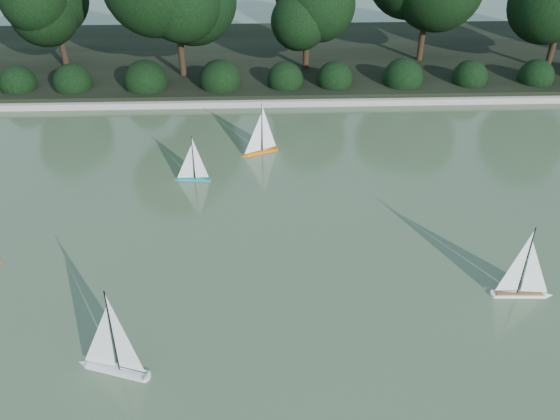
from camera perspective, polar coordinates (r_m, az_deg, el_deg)
name	(u,v)px	position (r m, az deg, el deg)	size (l,w,h in m)	color
ground	(296,324)	(9.06, 1.69, -11.77)	(80.00, 80.00, 0.00)	#394C2E
pond_coping	(278,102)	(16.61, -0.22, 11.18)	(40.00, 0.35, 0.18)	gray
far_bank	(274,57)	(20.34, -0.61, 15.65)	(40.00, 8.00, 0.30)	black
shrub_hedge	(277,80)	(17.32, -0.33, 13.42)	(29.10, 1.10, 1.10)	black
sailboat_white_a	(109,358)	(8.60, -17.46, -14.51)	(1.18, 0.53, 1.63)	silver
sailboat_white_b	(527,285)	(10.29, 24.37, -7.16)	(1.09, 0.21, 1.48)	white
sailboat_orange	(258,145)	(13.77, -2.30, 6.75)	(0.99, 0.53, 1.40)	#FE6C04
sailboat_teal	(190,173)	(12.77, -9.34, 3.85)	(0.89, 0.21, 1.21)	teal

